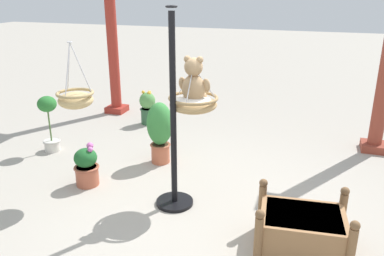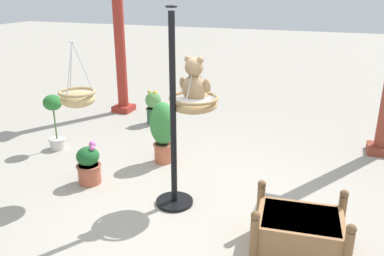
{
  "view_description": "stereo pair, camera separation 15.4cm",
  "coord_description": "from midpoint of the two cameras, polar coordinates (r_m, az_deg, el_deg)",
  "views": [
    {
      "loc": [
        1.28,
        -3.89,
        2.45
      ],
      "look_at": [
        -0.02,
        0.09,
        0.94
      ],
      "focal_mm": 37.02,
      "sensor_mm": 36.0,
      "label": 1
    },
    {
      "loc": [
        1.42,
        -3.84,
        2.45
      ],
      "look_at": [
        -0.02,
        0.09,
        0.94
      ],
      "focal_mm": 37.02,
      "sensor_mm": 36.0,
      "label": 2
    }
  ],
  "objects": [
    {
      "name": "hanging_basket_with_teddy",
      "position": [
        4.5,
        1.22,
        3.6
      ],
      "size": [
        0.57,
        0.57,
        0.53
      ],
      "color": "tan"
    },
    {
      "name": "greenhouse_pillar_left",
      "position": [
        8.02,
        -9.81,
        11.92
      ],
      "size": [
        0.39,
        0.39,
        2.86
      ],
      "color": "#9E2D23",
      "rests_on": "ground"
    },
    {
      "name": "teddy_bear",
      "position": [
        4.47,
        1.34,
        6.52
      ],
      "size": [
        0.37,
        0.33,
        0.53
      ],
      "color": "tan"
    },
    {
      "name": "hanging_basket_left_high",
      "position": [
        4.83,
        -15.28,
        4.23
      ],
      "size": [
        0.43,
        0.43,
        0.77
      ],
      "color": "tan"
    },
    {
      "name": "potted_plant_tall_leafy",
      "position": [
        5.68,
        -3.45,
        -0.23
      ],
      "size": [
        0.37,
        0.37,
        0.91
      ],
      "color": "#BC6042",
      "rests_on": "ground"
    },
    {
      "name": "wooden_planter_box",
      "position": [
        4.06,
        16.26,
        -14.31
      ],
      "size": [
        0.94,
        0.77,
        0.58
      ],
      "color": "#9E7047",
      "rests_on": "ground"
    },
    {
      "name": "potted_plant_flowering_red",
      "position": [
        5.31,
        -13.85,
        -5.19
      ],
      "size": [
        0.33,
        0.33,
        0.56
      ],
      "color": "#AD563D",
      "rests_on": "ground"
    },
    {
      "name": "display_pole_central",
      "position": [
        4.5,
        -1.67,
        -3.25
      ],
      "size": [
        0.44,
        0.44,
        2.26
      ],
      "color": "black",
      "rests_on": "ground"
    },
    {
      "name": "potted_plant_bushy_green",
      "position": [
        7.41,
        -4.99,
        3.08
      ],
      "size": [
        0.29,
        0.29,
        0.64
      ],
      "color": "#2D5638",
      "rests_on": "ground"
    },
    {
      "name": "potted_plant_fern_front",
      "position": [
        6.47,
        -18.56,
        1.3
      ],
      "size": [
        0.29,
        0.29,
        0.89
      ],
      "color": "beige",
      "rests_on": "ground"
    },
    {
      "name": "ground_plane",
      "position": [
        4.77,
        0.79,
        -11.05
      ],
      "size": [
        40.0,
        40.0,
        0.0
      ],
      "primitive_type": "plane",
      "color": "#A8A093"
    }
  ]
}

